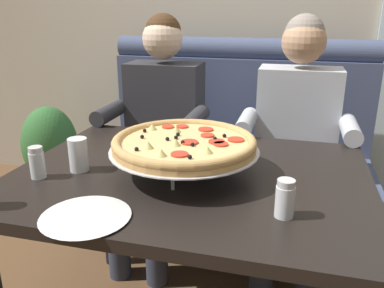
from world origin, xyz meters
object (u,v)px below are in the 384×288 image
(booth_bench, at_px, (231,167))
(shaker_oregano, at_px, (285,201))
(pizza, at_px, (184,144))
(plate_near_left, at_px, (85,215))
(shaker_parmesan, at_px, (37,165))
(diner_left, at_px, (159,124))
(drinking_glass, at_px, (79,157))
(dining_table, at_px, (190,194))
(potted_plant, at_px, (51,152))
(diner_right, at_px, (296,134))

(booth_bench, distance_m, shaker_oregano, 1.28)
(pizza, bearing_deg, plate_near_left, -115.51)
(shaker_parmesan, bearing_deg, diner_left, 81.05)
(drinking_glass, bearing_deg, plate_near_left, -57.51)
(shaker_oregano, bearing_deg, pizza, 147.87)
(booth_bench, height_order, drinking_glass, booth_bench)
(dining_table, xyz_separation_m, shaker_parmesan, (-0.49, -0.18, 0.13))
(dining_table, bearing_deg, shaker_oregano, -35.13)
(plate_near_left, xyz_separation_m, potted_plant, (-1.01, 1.29, -0.37))
(booth_bench, xyz_separation_m, diner_right, (0.35, -0.27, 0.31))
(plate_near_left, height_order, drinking_glass, drinking_glass)
(dining_table, xyz_separation_m, drinking_glass, (-0.39, -0.08, 0.14))
(pizza, distance_m, drinking_glass, 0.38)
(diner_right, height_order, plate_near_left, diner_right)
(diner_left, relative_size, plate_near_left, 5.06)
(diner_left, height_order, shaker_parmesan, diner_left)
(drinking_glass, bearing_deg, dining_table, 12.32)
(shaker_parmesan, bearing_deg, drinking_glass, 42.52)
(booth_bench, distance_m, diner_right, 0.54)
(diner_right, bearing_deg, dining_table, -117.79)
(diner_left, height_order, drinking_glass, diner_left)
(shaker_parmesan, distance_m, plate_near_left, 0.36)
(diner_left, height_order, shaker_oregano, diner_left)
(shaker_parmesan, height_order, drinking_glass, drinking_glass)
(shaker_oregano, height_order, drinking_glass, drinking_glass)
(diner_right, bearing_deg, drinking_glass, -134.38)
(dining_table, relative_size, shaker_oregano, 11.20)
(diner_right, xyz_separation_m, shaker_parmesan, (-0.84, -0.85, 0.08))
(pizza, distance_m, plate_near_left, 0.42)
(shaker_oregano, bearing_deg, diner_right, 88.78)
(shaker_parmesan, relative_size, drinking_glass, 0.93)
(diner_right, distance_m, shaker_oregano, 0.91)
(diner_right, bearing_deg, pizza, -118.30)
(pizza, distance_m, shaker_oregano, 0.42)
(shaker_parmesan, xyz_separation_m, potted_plant, (-0.72, 1.08, -0.41))
(diner_right, bearing_deg, shaker_parmesan, -134.74)
(drinking_glass, relative_size, potted_plant, 0.17)
(plate_near_left, relative_size, drinking_glass, 2.11)
(diner_left, xyz_separation_m, drinking_glass, (-0.03, -0.76, 0.09))
(potted_plant, bearing_deg, shaker_oregano, -36.45)
(potted_plant, bearing_deg, pizza, -37.63)
(diner_left, relative_size, diner_right, 1.00)
(drinking_glass, bearing_deg, booth_bench, 69.33)
(dining_table, bearing_deg, booth_bench, 90.00)
(booth_bench, distance_m, drinking_glass, 1.16)
(shaker_oregano, bearing_deg, shaker_parmesan, 176.00)
(shaker_parmesan, xyz_separation_m, plate_near_left, (0.29, -0.21, -0.04))
(dining_table, bearing_deg, diner_left, 117.79)
(booth_bench, bearing_deg, potted_plant, -178.31)
(pizza, xyz_separation_m, potted_plant, (-1.19, 0.92, -0.47))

